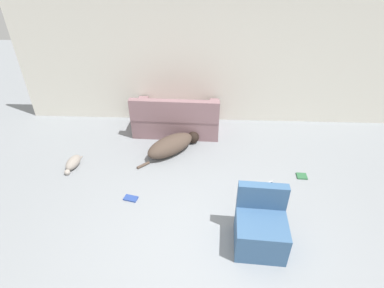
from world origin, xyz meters
The scene contains 9 objects.
ground_plane centered at (0.00, 0.00, 0.00)m, with size 20.00×20.00×0.00m, color gray.
wall_back centered at (0.00, 3.58, 1.23)m, with size 7.85×0.06×2.46m.
couch centered at (-0.62, 3.03, 0.27)m, with size 1.75×0.91×0.84m.
dog centered at (-0.63, 2.24, 0.17)m, with size 1.12×1.08×0.35m.
cat centered at (-2.33, 1.71, 0.09)m, with size 0.24×0.57×0.18m.
laptop_open centered at (0.90, 1.14, 0.07)m, with size 0.42×0.41×0.22m.
book_blue centered at (-1.15, 0.96, 0.01)m, with size 0.23×0.17×0.02m.
book_green centered at (1.62, 1.62, 0.01)m, with size 0.17×0.17×0.02m.
side_chair centered at (0.69, 0.23, 0.28)m, with size 0.66×0.65×0.80m.
Camera 1 is at (-0.06, -2.36, 3.25)m, focal length 28.00 mm.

